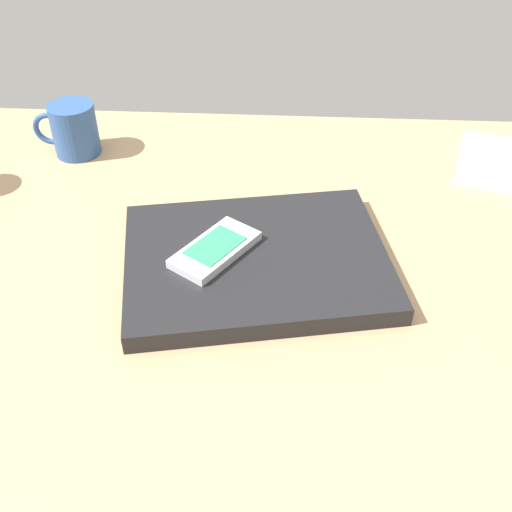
{
  "coord_description": "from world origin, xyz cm",
  "views": [
    {
      "loc": [
        -10.62,
        60.34,
        52.92
      ],
      "look_at": [
        -7.17,
        1.97,
        5.0
      ],
      "focal_mm": 43.21,
      "sensor_mm": 36.0,
      "label": 1
    }
  ],
  "objects_px": {
    "laptop_closed": "(256,261)",
    "notepad": "(497,164)",
    "cell_phone_on_laptop": "(215,249)",
    "coffee_mug": "(73,129)"
  },
  "relations": [
    {
      "from": "cell_phone_on_laptop",
      "to": "coffee_mug",
      "type": "relative_size",
      "value": 1.24
    },
    {
      "from": "cell_phone_on_laptop",
      "to": "notepad",
      "type": "xyz_separation_m",
      "value": [
        -0.41,
        -0.27,
        -0.03
      ]
    },
    {
      "from": "laptop_closed",
      "to": "cell_phone_on_laptop",
      "type": "height_order",
      "value": "cell_phone_on_laptop"
    },
    {
      "from": "cell_phone_on_laptop",
      "to": "notepad",
      "type": "distance_m",
      "value": 0.49
    },
    {
      "from": "cell_phone_on_laptop",
      "to": "coffee_mug",
      "type": "bearing_deg",
      "value": -47.1
    },
    {
      "from": "coffee_mug",
      "to": "notepad",
      "type": "distance_m",
      "value": 0.67
    },
    {
      "from": "laptop_closed",
      "to": "cell_phone_on_laptop",
      "type": "bearing_deg",
      "value": -7.77
    },
    {
      "from": "laptop_closed",
      "to": "notepad",
      "type": "relative_size",
      "value": 1.81
    },
    {
      "from": "laptop_closed",
      "to": "notepad",
      "type": "xyz_separation_m",
      "value": [
        -0.36,
        -0.27,
        -0.01
      ]
    },
    {
      "from": "cell_phone_on_laptop",
      "to": "notepad",
      "type": "relative_size",
      "value": 0.72
    }
  ]
}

